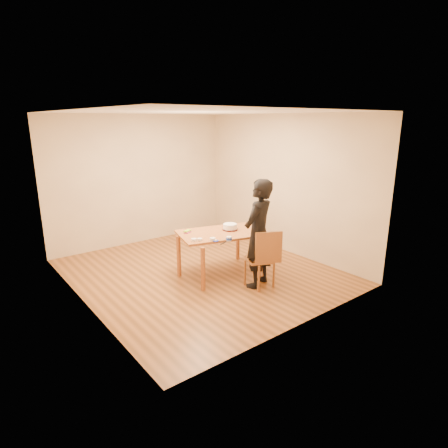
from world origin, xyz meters
TOP-DOWN VIEW (x-y plane):
  - room_shell at (0.00, 0.34)m, footprint 4.00×4.50m
  - dining_table at (0.26, -0.27)m, footprint 1.63×1.22m
  - dining_chair at (0.41, -1.05)m, footprint 0.51×0.51m
  - cake_plate at (0.44, -0.25)m, footprint 0.26×0.26m
  - cake at (0.44, -0.25)m, footprint 0.24×0.24m
  - frosting_dome at (0.44, -0.25)m, footprint 0.23×0.23m
  - frosting_tub at (0.05, -0.72)m, footprint 0.08×0.08m
  - frosting_lid at (-0.12, -0.60)m, footprint 0.10×0.10m
  - frosting_dollop at (-0.12, -0.60)m, footprint 0.04×0.04m
  - ramekin_green at (-0.14, -0.54)m, footprint 0.09×0.09m
  - ramekin_yellow at (-0.39, -0.39)m, footprint 0.09×0.09m
  - ramekin_multi at (-0.31, -0.43)m, footprint 0.08×0.08m
  - candy_box_pink at (-0.22, 0.06)m, footprint 0.15×0.12m
  - candy_box_green at (-0.23, 0.06)m, footprint 0.15×0.12m
  - spatula at (-0.10, -0.76)m, footprint 0.16×0.07m
  - person at (0.41, -1.00)m, footprint 0.73×0.61m

SIDE VIEW (x-z plane):
  - dining_chair at x=0.41m, z-range 0.43..0.47m
  - dining_table at x=0.26m, z-range 0.71..0.75m
  - frosting_lid at x=-0.12m, z-range 0.75..0.76m
  - spatula at x=-0.10m, z-range 0.75..0.76m
  - cake_plate at x=0.44m, z-range 0.75..0.77m
  - candy_box_pink at x=-0.22m, z-range 0.75..0.77m
  - frosting_dollop at x=-0.12m, z-range 0.76..0.77m
  - ramekin_multi at x=-0.31m, z-range 0.75..0.79m
  - ramekin_yellow at x=-0.39m, z-range 0.75..0.79m
  - ramekin_green at x=-0.14m, z-range 0.75..0.79m
  - candy_box_green at x=-0.23m, z-range 0.77..0.79m
  - frosting_tub at x=0.05m, z-range 0.75..0.82m
  - cake at x=0.44m, z-range 0.77..0.84m
  - frosting_dome at x=0.44m, z-range 0.84..0.87m
  - person at x=0.41m, z-range 0.00..1.73m
  - room_shell at x=0.00m, z-range 0.00..2.70m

